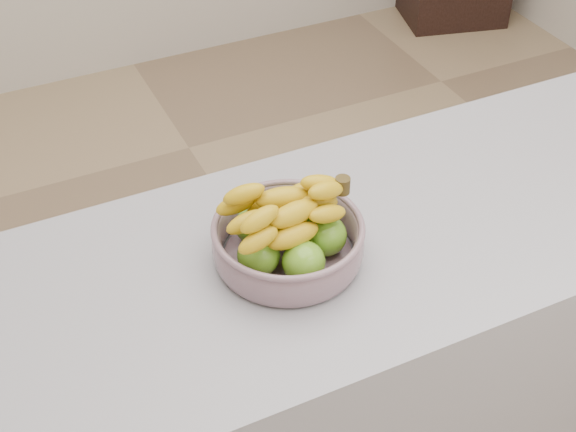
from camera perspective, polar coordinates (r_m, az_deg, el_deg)
name	(u,v)px	position (r m, az deg, el deg)	size (l,w,h in m)	color
ground	(329,359)	(2.47, 2.94, -10.11)	(4.00, 4.00, 0.00)	#947C5B
counter	(418,358)	(1.91, 9.26, -9.91)	(2.00, 0.60, 0.90)	#9A99A1
fruit_bowl	(288,237)	(1.43, -0.02, -1.52)	(0.27, 0.27, 0.15)	#8790A2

